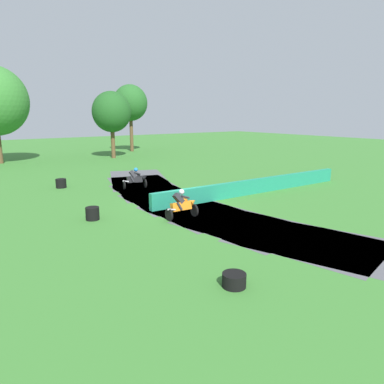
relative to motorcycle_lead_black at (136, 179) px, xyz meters
The scene contains 10 objects.
ground_plane 5.62m from the motorcycle_lead_black, 90.17° to the right, with size 120.00×120.00×0.00m, color #38752D.
track_asphalt 5.68m from the motorcycle_lead_black, 83.13° to the right, with size 7.55×26.46×0.01m.
safety_barrier 7.87m from the motorcycle_lead_black, 46.49° to the right, with size 0.30×14.80×0.90m, color #1E8466.
motorcycle_lead_black is the anchor object (origin of this frame).
motorcycle_chase_orange 7.54m from the motorcycle_lead_black, 100.04° to the right, with size 1.69×0.82×1.43m.
tire_stack_near 5.02m from the motorcycle_lead_black, 142.68° to the left, with size 0.68×0.68×0.60m.
tire_stack_mid_a 7.17m from the motorcycle_lead_black, 132.94° to the right, with size 0.63×0.63×0.60m.
tire_stack_mid_b 14.47m from the motorcycle_lead_black, 105.81° to the right, with size 0.69×0.69×0.40m.
tree_far_right 17.72m from the motorcycle_lead_black, 71.39° to the left, with size 4.20×4.20×7.25m.
tree_mid_rise 24.62m from the motorcycle_lead_black, 64.36° to the left, with size 4.36×4.36×8.51m.
Camera 1 is at (-10.26, -15.09, 4.82)m, focal length 32.83 mm.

